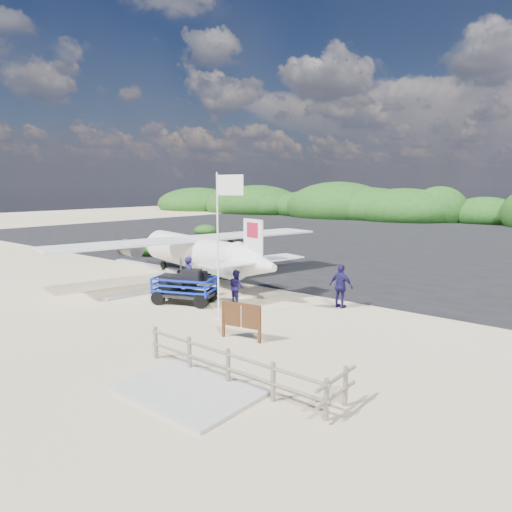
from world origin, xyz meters
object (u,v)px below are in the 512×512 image
(crew_a, at_px, (189,277))
(crew_c, at_px, (341,286))
(baggage_cart, at_px, (185,303))
(flagpole, at_px, (219,318))
(signboard, at_px, (241,340))
(crew_b, at_px, (236,287))

(crew_a, xyz_separation_m, crew_c, (6.49, 2.86, -0.03))
(baggage_cart, distance_m, flagpole, 2.90)
(signboard, relative_size, crew_a, 0.82)
(baggage_cart, distance_m, crew_b, 2.45)
(crew_b, bearing_deg, baggage_cart, 52.06)
(flagpole, relative_size, crew_b, 3.77)
(flagpole, bearing_deg, signboard, -30.31)
(baggage_cart, xyz_separation_m, crew_b, (1.80, 1.47, 0.77))
(crew_b, relative_size, crew_c, 0.80)
(flagpole, xyz_separation_m, signboard, (2.39, -1.40, 0.00))
(crew_a, distance_m, crew_b, 2.53)
(signboard, height_order, crew_c, crew_c)
(crew_c, bearing_deg, signboard, 85.93)
(signboard, xyz_separation_m, crew_a, (-5.85, 3.05, 0.99))
(crew_a, relative_size, crew_b, 1.29)
(baggage_cart, xyz_separation_m, flagpole, (2.80, -0.74, 0.00))
(flagpole, bearing_deg, crew_c, 56.14)
(signboard, distance_m, crew_b, 5.02)
(signboard, bearing_deg, crew_a, 141.17)
(flagpole, xyz_separation_m, crew_a, (-3.46, 1.65, 0.99))
(baggage_cart, relative_size, crew_b, 1.89)
(flagpole, distance_m, signboard, 2.77)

